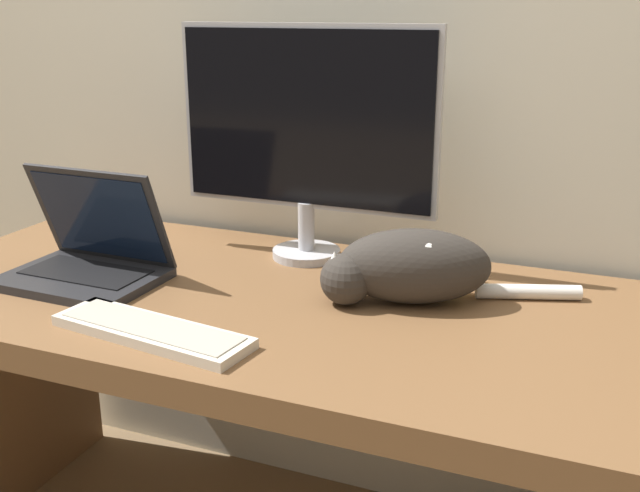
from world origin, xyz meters
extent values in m
cube|color=beige|center=(0.00, 0.85, 1.30)|extent=(6.40, 0.06, 2.60)
cube|color=brown|center=(0.00, 0.40, 0.72)|extent=(1.61, 0.79, 0.06)
cube|color=brown|center=(-0.77, 0.40, 0.34)|extent=(0.04, 0.73, 0.69)
cylinder|color=#B2B2B7|center=(0.02, 0.66, 0.76)|extent=(0.17, 0.17, 0.02)
cylinder|color=#B2B2B7|center=(0.02, 0.66, 0.83)|extent=(0.04, 0.04, 0.12)
cube|color=#B2B2B7|center=(0.02, 0.67, 1.09)|extent=(0.64, 0.02, 0.43)
cube|color=black|center=(0.02, 0.66, 1.09)|extent=(0.61, 0.01, 0.40)
cube|color=#232326|center=(-0.38, 0.31, 0.76)|extent=(0.34, 0.25, 0.02)
cube|color=black|center=(-0.38, 0.32, 0.77)|extent=(0.28, 0.14, 0.00)
cube|color=#232326|center=(-0.37, 0.39, 0.88)|extent=(0.34, 0.10, 0.23)
cube|color=black|center=(-0.37, 0.38, 0.88)|extent=(0.30, 0.08, 0.20)
cube|color=beige|center=(-0.07, 0.13, 0.76)|extent=(0.42, 0.17, 0.02)
cube|color=#ABA393|center=(-0.07, 0.13, 0.77)|extent=(0.38, 0.14, 0.00)
ellipsoid|color=#332D28|center=(0.34, 0.48, 0.83)|extent=(0.35, 0.25, 0.16)
ellipsoid|color=white|center=(0.35, 0.48, 0.87)|extent=(0.17, 0.15, 0.06)
sphere|color=#332D28|center=(0.21, 0.41, 0.80)|extent=(0.11, 0.11, 0.11)
cone|color=white|center=(0.19, 0.41, 0.85)|extent=(0.04, 0.04, 0.03)
cone|color=white|center=(0.23, 0.42, 0.85)|extent=(0.04, 0.04, 0.03)
cylinder|color=white|center=(0.56, 0.58, 0.76)|extent=(0.22, 0.10, 0.03)
cube|color=gold|center=(0.41, 0.62, 0.77)|extent=(0.05, 0.05, 0.05)
camera|label=1|loc=(0.70, -0.94, 1.34)|focal=42.00mm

